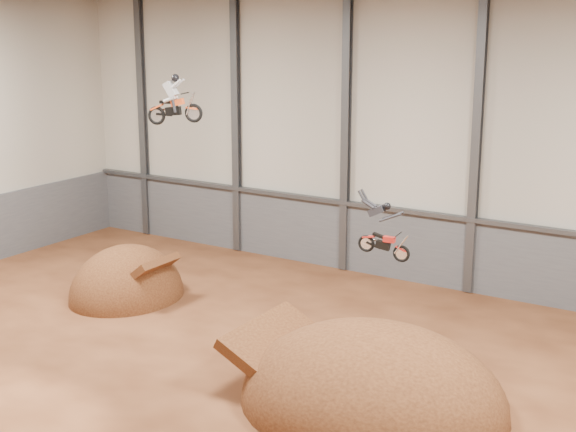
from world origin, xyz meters
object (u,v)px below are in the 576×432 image
(takeoff_ramp, at_px, (127,297))
(fmx_rider_b, at_px, (383,226))
(fmx_rider_a, at_px, (175,97))
(landing_ramp, at_px, (372,404))

(takeoff_ramp, bearing_deg, fmx_rider_b, -6.01)
(takeoff_ramp, distance_m, fmx_rider_b, 14.76)
(fmx_rider_a, height_order, fmx_rider_b, fmx_rider_a)
(landing_ramp, height_order, fmx_rider_a, fmx_rider_a)
(takeoff_ramp, height_order, fmx_rider_b, fmx_rider_b)
(fmx_rider_a, distance_m, fmx_rider_b, 10.30)
(fmx_rider_a, relative_size, fmx_rider_b, 0.93)
(takeoff_ramp, bearing_deg, landing_ramp, -13.92)
(fmx_rider_b, bearing_deg, landing_ramp, -76.20)
(landing_ramp, xyz_separation_m, fmx_rider_b, (-0.77, 2.13, 5.58))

